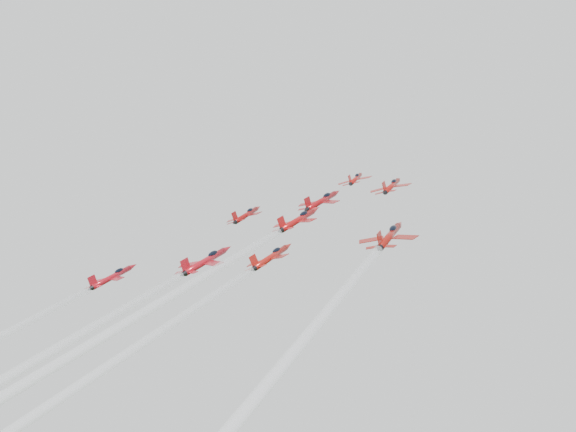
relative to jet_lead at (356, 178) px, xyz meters
The scene contains 7 objects.
jet_lead is the anchor object (origin of this frame).
jet_row2_left 27.34m from the jet_lead, 138.92° to the right, with size 9.39×12.07×7.46m.
jet_row2_center 17.35m from the jet_lead, 91.90° to the right, with size 10.19×13.11×8.10m.
jet_row2_right 20.22m from the jet_lead, 40.12° to the right, with size 8.93×11.48×7.10m.
jet_center 80.22m from the jet_lead, 89.21° to the right, with size 10.19×96.85×55.66m.
jet_rear_right 94.07m from the jet_lead, 84.62° to the right, with size 8.54×81.16×46.64m.
jet_rear_farright 97.62m from the jet_lead, 71.56° to the right, with size 9.34×88.71×50.98m.
Camera 1 is at (68.56, -101.71, 109.76)m, focal length 40.00 mm.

